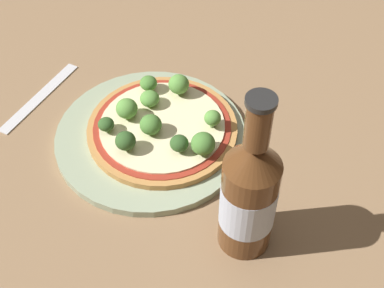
# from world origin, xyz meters

# --- Properties ---
(ground_plane) EXTENTS (3.00, 3.00, 0.00)m
(ground_plane) POSITION_xyz_m (0.00, 0.00, 0.00)
(ground_plane) COLOR #846647
(plate) EXTENTS (0.28, 0.28, 0.01)m
(plate) POSITION_xyz_m (0.01, 0.01, 0.01)
(plate) COLOR #93A384
(plate) RESTS_ON ground_plane
(pizza) EXTENTS (0.22, 0.22, 0.01)m
(pizza) POSITION_xyz_m (0.02, 0.02, 0.02)
(pizza) COLOR #B77F42
(pizza) RESTS_ON plate
(broccoli_floret_0) EXTENTS (0.02, 0.02, 0.02)m
(broccoli_floret_0) POSITION_xyz_m (-0.03, -0.04, 0.04)
(broccoli_floret_0) COLOR #6B8E51
(broccoli_floret_0) RESTS_ON pizza
(broccoli_floret_1) EXTENTS (0.02, 0.02, 0.03)m
(broccoli_floret_1) POSITION_xyz_m (0.08, 0.07, 0.04)
(broccoli_floret_1) COLOR #6B8E51
(broccoli_floret_1) RESTS_ON pizza
(broccoli_floret_2) EXTENTS (0.03, 0.03, 0.03)m
(broccoli_floret_2) POSITION_xyz_m (-0.03, 0.00, 0.04)
(broccoli_floret_2) COLOR #6B8E51
(broccoli_floret_2) RESTS_ON pizza
(broccoli_floret_3) EXTENTS (0.03, 0.03, 0.03)m
(broccoli_floret_3) POSITION_xyz_m (0.10, 0.02, 0.04)
(broccoli_floret_3) COLOR #6B8E51
(broccoli_floret_3) RESTS_ON pizza
(broccoli_floret_4) EXTENTS (0.03, 0.03, 0.03)m
(broccoli_floret_4) POSITION_xyz_m (0.02, -0.00, 0.04)
(broccoli_floret_4) COLOR #6B8E51
(broccoli_floret_4) RESTS_ON pizza
(broccoli_floret_5) EXTENTS (0.03, 0.03, 0.03)m
(broccoli_floret_5) POSITION_xyz_m (0.02, -0.05, 0.04)
(broccoli_floret_5) COLOR #6B8E51
(broccoli_floret_5) RESTS_ON pizza
(broccoli_floret_6) EXTENTS (0.03, 0.03, 0.02)m
(broccoli_floret_6) POSITION_xyz_m (-0.05, 0.06, 0.04)
(broccoli_floret_6) COLOR #6B8E51
(broccoli_floret_6) RESTS_ON pizza
(broccoli_floret_7) EXTENTS (0.03, 0.03, 0.03)m
(broccoli_floret_7) POSITION_xyz_m (-0.01, 0.09, 0.04)
(broccoli_floret_7) COLOR #6B8E51
(broccoli_floret_7) RESTS_ON pizza
(broccoli_floret_8) EXTENTS (0.03, 0.03, 0.03)m
(broccoli_floret_8) POSITION_xyz_m (0.07, -0.00, 0.04)
(broccoli_floret_8) COLOR #6B8E51
(broccoli_floret_8) RESTS_ON pizza
(broccoli_floret_9) EXTENTS (0.03, 0.03, 0.02)m
(broccoli_floret_9) POSITION_xyz_m (-0.02, 0.04, 0.04)
(broccoli_floret_9) COLOR #6B8E51
(broccoli_floret_9) RESTS_ON pizza
(beer_bottle) EXTENTS (0.07, 0.07, 0.24)m
(beer_bottle) POSITION_xyz_m (0.22, -0.04, 0.09)
(beer_bottle) COLOR #563319
(beer_bottle) RESTS_ON ground_plane
(fork) EXTENTS (0.06, 0.18, 0.00)m
(fork) POSITION_xyz_m (-0.19, -0.04, 0.00)
(fork) COLOR silver
(fork) RESTS_ON ground_plane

